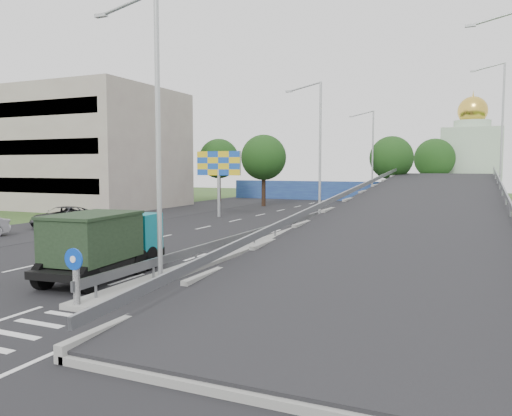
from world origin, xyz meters
The scene contains 20 objects.
ground centered at (0.00, 0.00, 0.00)m, with size 160.00×160.00×0.00m, color #2D4C1E.
road_surface centered at (-3.00, 20.00, 0.00)m, with size 26.00×90.00×0.04m, color black.
parking_strip centered at (-16.00, 20.00, 0.00)m, with size 8.00×90.00×0.05m, color black.
median centered at (0.00, 24.00, 0.10)m, with size 1.00×44.00×0.20m, color gray.
overpass_ramp centered at (7.50, 24.00, 1.75)m, with size 10.00×50.00×3.50m.
median_guardrail centered at (0.00, 24.00, 0.75)m, with size 0.09×44.00×0.71m.
sign_bollard centered at (0.00, 2.17, 1.03)m, with size 0.64×0.23×1.67m.
lamp_post_near centered at (0.11, 6.00, 5.81)m, with size 2.74×0.18×10.08m.
lamp_post_mid centered at (0.11, 26.00, 5.81)m, with size 2.74×0.18×10.08m.
lamp_post_far centered at (0.11, 46.00, 5.81)m, with size 2.74×0.18×10.08m.
beige_building centered at (-30.00, 32.00, 6.00)m, with size 24.00×14.00×12.00m, color gray.
blue_wall centered at (-4.00, 52.00, 1.20)m, with size 30.00×0.50×2.40m, color navy.
church centered at (10.00, 60.00, 5.31)m, with size 7.00×7.00×13.80m.
billboard centered at (-9.00, 28.00, 4.19)m, with size 4.00×0.24×5.50m.
tree_left_mid centered at (-10.00, 40.00, 5.18)m, with size 4.80×4.80×7.60m.
tree_median_far centered at (2.00, 48.00, 5.18)m, with size 4.80×4.80×7.60m.
tree_left_far centered at (-18.00, 45.00, 5.18)m, with size 4.80×4.80×7.60m.
tree_ramp_far centered at (6.00, 55.00, 5.18)m, with size 4.80×4.80×7.60m.
dump_truck centered at (-2.22, 6.00, 1.40)m, with size 2.63×5.89×2.52m.
parked_car_c centered at (-15.94, 17.71, 0.70)m, with size 2.33×5.06×1.41m, color #2E2E32.
Camera 1 is at (10.56, -8.79, 4.22)m, focal length 35.00 mm.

